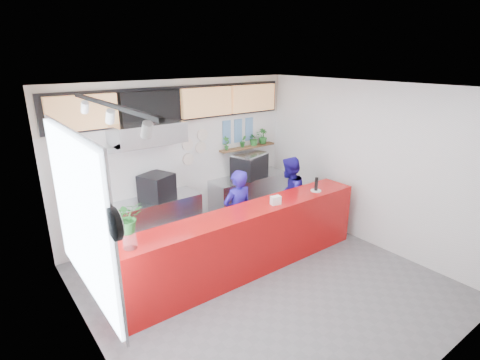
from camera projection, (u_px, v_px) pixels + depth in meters
floor at (262, 282)px, 5.93m from camera, size 5.00×5.00×0.00m
ceiling at (266, 88)px, 4.97m from camera, size 5.00×5.00×0.00m
wall_back at (181, 158)px, 7.34m from camera, size 5.00×0.00×5.00m
wall_left at (87, 243)px, 4.02m from camera, size 0.00×5.00×5.00m
wall_right at (367, 165)px, 6.88m from camera, size 0.00×5.00×5.00m
service_counter at (246, 241)px, 6.06m from camera, size 4.50×0.60×1.10m
cream_band at (178, 101)px, 6.98m from camera, size 5.00×0.02×0.80m
prep_bench at (153, 222)px, 6.99m from camera, size 1.80×0.60×0.90m
panini_oven at (157, 187)px, 6.84m from camera, size 0.67×0.67×0.46m
extraction_hood at (147, 133)px, 6.41m from camera, size 1.20×0.70×0.35m
hood_lip at (148, 144)px, 6.47m from camera, size 1.20×0.69×0.31m
right_bench at (249, 196)px, 8.31m from camera, size 1.80×0.60×0.90m
espresso_machine at (249, 166)px, 8.09m from camera, size 0.87×0.74×0.47m
espresso_tray at (250, 155)px, 8.01m from camera, size 0.82×0.67×0.07m
herb_shelf at (248, 147)px, 8.18m from camera, size 1.40×0.18×0.04m
menu_board_far_left at (83, 113)px, 5.91m from camera, size 1.10×0.10×0.55m
menu_board_mid_left at (151, 107)px, 6.58m from camera, size 1.10×0.10×0.55m
menu_board_mid_right at (207, 102)px, 7.24m from camera, size 1.10×0.10×0.55m
menu_board_far_right at (253, 98)px, 7.91m from camera, size 1.10×0.10×0.55m
soffit at (179, 104)px, 6.98m from camera, size 4.80×0.04×0.65m
window_pane at (79, 216)px, 4.20m from camera, size 0.04×2.20×1.90m
window_frame at (81, 216)px, 4.21m from camera, size 0.03×2.30×2.00m
wall_clock_rim at (114, 224)px, 3.19m from camera, size 0.05×0.30×0.30m
wall_clock_face at (118, 223)px, 3.20m from camera, size 0.02×0.26×0.26m
track_rail at (109, 105)px, 3.79m from camera, size 0.05×2.40×0.04m
dec_plate_a at (188, 145)px, 7.32m from camera, size 0.24×0.03×0.24m
dec_plate_b at (201, 147)px, 7.53m from camera, size 0.24×0.03×0.24m
dec_plate_c at (188, 159)px, 7.42m from camera, size 0.24×0.03×0.24m
dec_plate_d at (203, 135)px, 7.48m from camera, size 0.24×0.03×0.24m
photo_frame_a at (227, 126)px, 7.80m from camera, size 0.20×0.02×0.25m
photo_frame_b at (238, 125)px, 7.97m from camera, size 0.20×0.02×0.25m
photo_frame_c at (249, 123)px, 8.14m from camera, size 0.20×0.02×0.25m
photo_frame_d at (227, 138)px, 7.88m from camera, size 0.20×0.02×0.25m
photo_frame_e at (238, 136)px, 8.05m from camera, size 0.20×0.02×0.25m
photo_frame_f at (249, 135)px, 8.22m from camera, size 0.20×0.02×0.25m
staff_center at (238, 213)px, 6.53m from camera, size 0.59×0.40×1.58m
staff_right at (289, 196)px, 7.33m from camera, size 0.94×0.85×1.57m
herb_a at (226, 143)px, 7.80m from camera, size 0.16×0.11×0.30m
herb_b at (243, 141)px, 8.06m from camera, size 0.17×0.15×0.26m
herb_c at (254, 138)px, 8.23m from camera, size 0.30×0.27×0.31m
herb_d at (263, 136)px, 8.37m from camera, size 0.19×0.17×0.34m
glass_vase at (130, 240)px, 4.70m from camera, size 0.19×0.19×0.21m
basil_vase at (127, 217)px, 4.59m from camera, size 0.38×0.34×0.41m
napkin_holder at (276, 200)px, 6.09m from camera, size 0.18×0.13×0.14m
white_plate at (316, 191)px, 6.70m from camera, size 0.23×0.23×0.01m
pepper_mill at (316, 184)px, 6.66m from camera, size 0.07×0.07×0.24m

